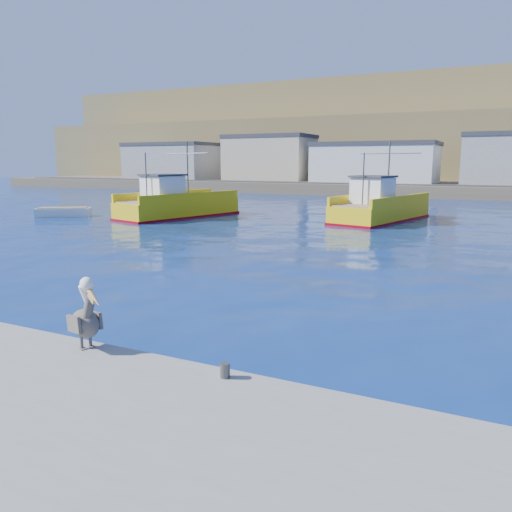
# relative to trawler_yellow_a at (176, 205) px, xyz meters

# --- Properties ---
(ground) EXTENTS (260.00, 260.00, 0.00)m
(ground) POSITION_rel_trawler_yellow_a_xyz_m (17.61, -24.49, -1.05)
(ground) COLOR #071957
(ground) RESTS_ON ground
(dock_bollards) EXTENTS (36.20, 0.20, 0.30)m
(dock_bollards) POSITION_rel_trawler_yellow_a_xyz_m (18.21, -27.89, -0.40)
(dock_bollards) COLOR #4C4C4C
(dock_bollards) RESTS_ON dock
(far_shore) EXTENTS (200.00, 81.00, 24.00)m
(far_shore) POSITION_rel_trawler_yellow_a_xyz_m (17.61, 84.72, 7.93)
(far_shore) COLOR brown
(far_shore) RESTS_ON ground
(trawler_yellow_a) EXTENTS (6.64, 12.04, 6.53)m
(trawler_yellow_a) POSITION_rel_trawler_yellow_a_xyz_m (0.00, 0.00, 0.00)
(trawler_yellow_a) COLOR #DCBC0E
(trawler_yellow_a) RESTS_ON ground
(trawler_yellow_b) EXTENTS (6.36, 11.67, 6.49)m
(trawler_yellow_b) POSITION_rel_trawler_yellow_a_xyz_m (16.55, 4.82, -0.02)
(trawler_yellow_b) COLOR #DCBC0E
(trawler_yellow_b) RESTS_ON ground
(skiff_left) EXTENTS (4.68, 3.76, 0.99)m
(skiff_left) POSITION_rel_trawler_yellow_a_xyz_m (-9.16, -4.06, -0.73)
(skiff_left) COLOR silver
(skiff_left) RESTS_ON ground
(pelican) EXTENTS (1.36, 0.88, 1.72)m
(pelican) POSITION_rel_trawler_yellow_a_xyz_m (16.98, -27.90, 0.19)
(pelican) COLOR #595451
(pelican) RESTS_ON dock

